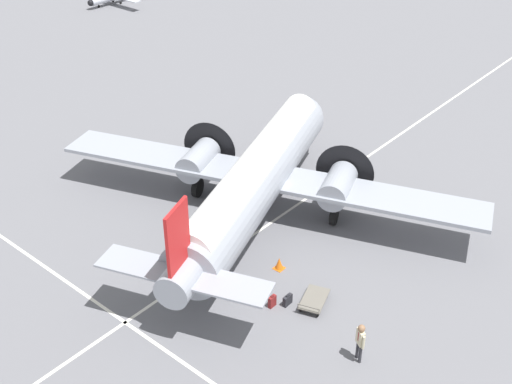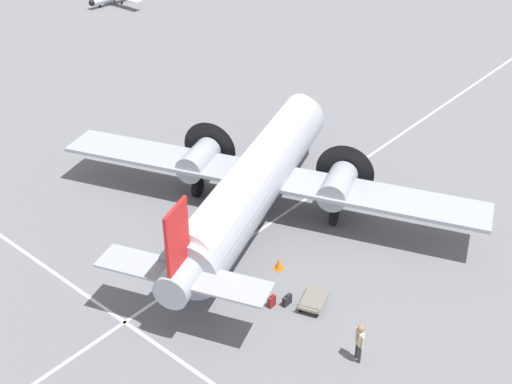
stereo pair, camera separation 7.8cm
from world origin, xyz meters
name	(u,v)px [view 2 (the right image)]	position (x,y,z in m)	size (l,w,h in m)	color
ground_plane	(256,221)	(0.00, 0.00, 0.00)	(300.00, 300.00, 0.00)	slate
apron_line_eastwest	(267,226)	(0.00, 0.74, 0.00)	(120.00, 0.16, 0.01)	silver
apron_line_northsouth	(114,314)	(9.54, 0.00, 0.00)	(0.16, 120.00, 0.01)	silver
airliner_main	(259,174)	(-0.43, -0.15, 2.62)	(18.80, 22.62, 6.10)	#9399A3
crew_foreground	(360,339)	(4.91, 9.50, 1.13)	(0.40, 0.55, 1.84)	#2D2D33
suitcase_near_door	(272,301)	(4.67, 4.89, 0.28)	(0.40, 0.17, 0.59)	maroon
suitcase_upright_spare	(287,300)	(4.14, 5.34, 0.25)	(0.50, 0.18, 0.54)	#232328
baggage_cart	(314,300)	(3.38, 6.22, 0.27)	(1.98, 1.51, 0.56)	#6B665B
traffic_cone	(279,264)	(2.39, 3.46, 0.29)	(0.47, 0.47, 0.62)	orange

